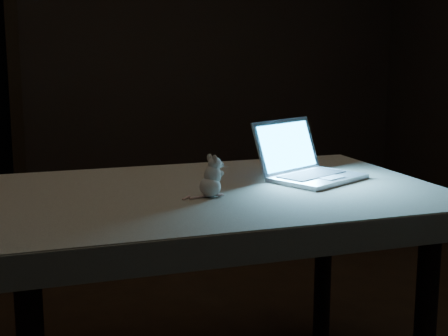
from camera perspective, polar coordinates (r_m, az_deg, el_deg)
name	(u,v)px	position (r m, az deg, el deg)	size (l,w,h in m)	color
back_wall	(107,26)	(4.51, -10.29, 12.15)	(4.50, 0.04, 2.60)	black
table	(212,300)	(2.14, -1.04, -11.50)	(1.34, 0.86, 0.72)	black
tablecloth	(231,205)	(2.00, 0.58, -3.31)	(1.42, 0.94, 0.08)	#BAB19A
laptop	(318,150)	(2.18, 8.30, 1.54)	(0.30, 0.26, 0.20)	#B8B7BC
plush_mouse	(210,176)	(1.92, -1.24, -0.72)	(0.09, 0.09, 0.13)	white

